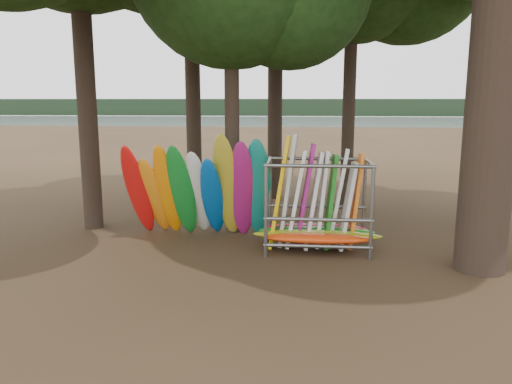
{
  "coord_description": "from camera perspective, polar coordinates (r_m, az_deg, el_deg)",
  "views": [
    {
      "loc": [
        0.71,
        -10.98,
        3.72
      ],
      "look_at": [
        -0.46,
        1.5,
        1.4
      ],
      "focal_mm": 35.0,
      "sensor_mm": 36.0,
      "label": 1
    }
  ],
  "objects": [
    {
      "name": "far_shore",
      "position": [
        121.0,
        5.09,
        9.61
      ],
      "size": [
        160.0,
        4.0,
        4.0
      ],
      "primitive_type": "cube",
      "color": "black",
      "rests_on": "ground"
    },
    {
      "name": "ground",
      "position": [
        11.62,
        1.58,
        -8.19
      ],
      "size": [
        120.0,
        120.0,
        0.0
      ],
      "primitive_type": "plane",
      "color": "#47331E",
      "rests_on": "ground"
    },
    {
      "name": "kayak_row",
      "position": [
        13.44,
        -6.37,
        0.04
      ],
      "size": [
        3.98,
        2.0,
        3.08
      ],
      "color": "red",
      "rests_on": "ground"
    },
    {
      "name": "storage_rack",
      "position": [
        12.54,
        7.0,
        -1.86
      ],
      "size": [
        3.2,
        1.5,
        2.9
      ],
      "color": "slate",
      "rests_on": "ground"
    },
    {
      "name": "lake",
      "position": [
        71.09,
        4.82,
        7.43
      ],
      "size": [
        160.0,
        160.0,
        0.0
      ],
      "primitive_type": "plane",
      "color": "gray",
      "rests_on": "ground"
    }
  ]
}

